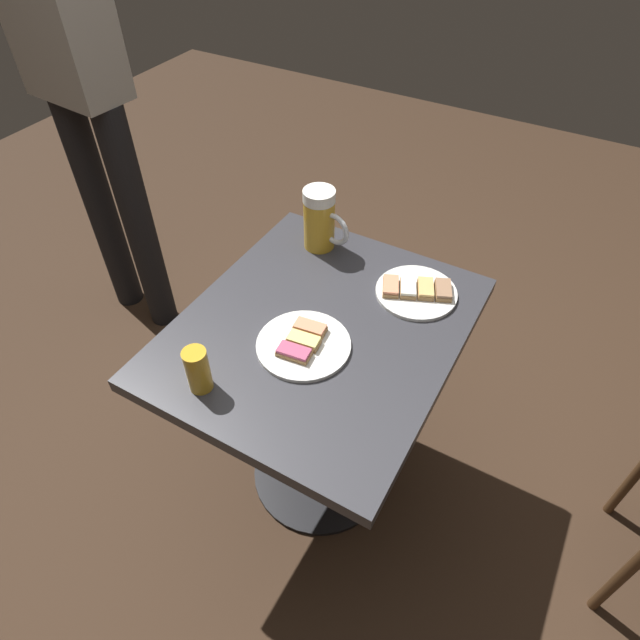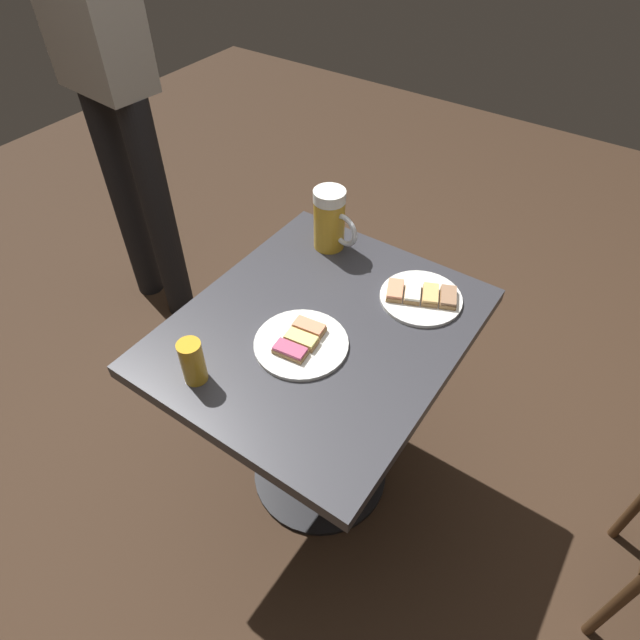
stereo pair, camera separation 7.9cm
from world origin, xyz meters
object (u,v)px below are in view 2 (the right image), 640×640
Objects in this scene: plate_far at (300,342)px; beer_mug at (330,220)px; patron_standing at (103,63)px; plate_near at (421,297)px; beer_glass_small at (192,362)px.

plate_far is 1.25× the size of beer_mug.
patron_standing reaches higher than beer_mug.
plate_near and plate_far have the same top height.
plate_near is at bearing 151.95° from plate_far.
plate_near is at bearing 150.41° from beer_glass_small.
plate_near is 1.18× the size of beer_mug.
beer_glass_small is 0.06× the size of patron_standing.
beer_mug is at bearing 2.38° from patron_standing.
beer_mug is 0.10× the size of patron_standing.
patron_standing is (-0.62, -0.93, 0.26)m from beer_glass_small.
beer_mug is (-0.06, -0.32, 0.08)m from plate_near.
patron_standing reaches higher than beer_glass_small.
beer_glass_small reaches higher than plate_near.
plate_near is at bearing 80.12° from beer_mug.
plate_near is 0.12× the size of patron_standing.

